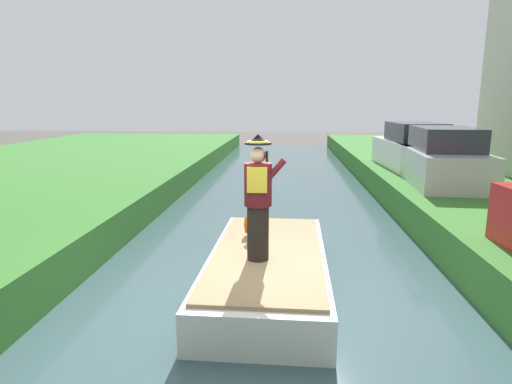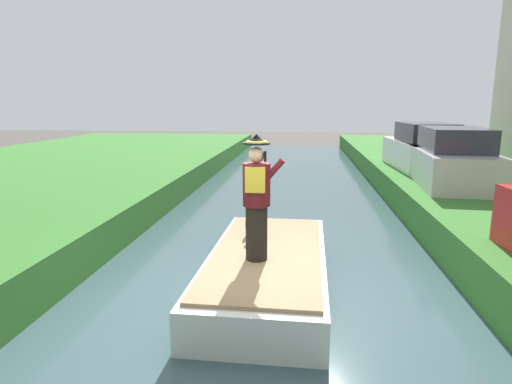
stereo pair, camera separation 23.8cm
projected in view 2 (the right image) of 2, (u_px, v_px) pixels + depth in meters
name	position (u px, v px, depth m)	size (l,w,h in m)	color
ground_plane	(264.00, 309.00, 6.35)	(80.00, 80.00, 0.00)	#4C4742
canal_water	(264.00, 306.00, 6.34)	(6.05, 48.00, 0.10)	#3D565B
boat	(267.00, 269.00, 6.83)	(1.88, 4.23, 0.61)	silver
person_pirate	(257.00, 198.00, 6.21)	(0.61, 0.42, 1.85)	black
parrot_plush	(255.00, 222.00, 7.47)	(0.36, 0.34, 0.57)	green
parked_car_silver	(451.00, 160.00, 11.42)	(1.97, 4.11, 1.50)	#B7B7BC
parked_car_white	(423.00, 150.00, 14.02)	(1.89, 4.08, 1.50)	white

